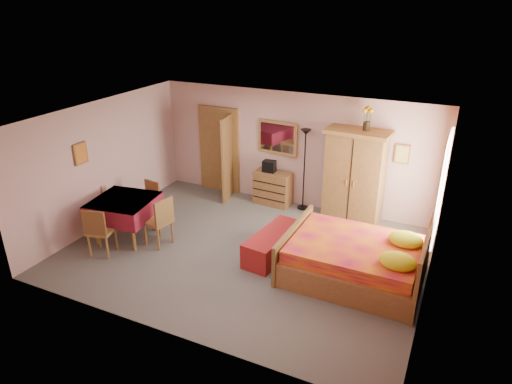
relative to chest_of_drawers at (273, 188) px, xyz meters
The scene contains 23 objects.
floor 2.31m from the chest_of_drawers, 80.42° to the right, with size 6.50×6.50×0.00m, color slate.
ceiling 3.17m from the chest_of_drawers, 80.42° to the right, with size 6.50×6.50×0.00m, color brown.
wall_back 1.01m from the chest_of_drawers, 34.06° to the left, with size 6.50×0.10×2.60m, color #CF9E96.
wall_front 4.84m from the chest_of_drawers, 85.43° to the right, with size 6.50×0.10×2.60m, color #CF9E96.
wall_left 3.75m from the chest_of_drawers, 141.99° to the right, with size 0.10×5.00×2.60m, color #CF9E96.
wall_right 4.36m from the chest_of_drawers, 31.73° to the right, with size 0.10×5.00×2.60m, color #CF9E96.
doorway 1.66m from the chest_of_drawers, behind, with size 1.06×0.12×2.15m, color #9E6B35.
window 3.88m from the chest_of_drawers, 16.22° to the right, with size 0.08×1.40×1.95m, color white.
picture_left 4.23m from the chest_of_drawers, 134.97° to the right, with size 0.04×0.32×0.42m, color orange.
picture_back 2.97m from the chest_of_drawers, ahead, with size 0.30×0.04×0.40m, color #D8BF59.
chest_of_drawers is the anchor object (origin of this frame).
wall_mirror 1.17m from the chest_of_drawers, 90.00° to the left, with size 0.97×0.05×0.77m, color silver.
stereo 0.54m from the chest_of_drawers, 168.05° to the right, with size 0.28×0.21×0.26m, color black.
floor_lamp 0.90m from the chest_of_drawers, ahead, with size 0.24×0.24×1.86m, color black.
wardrobe 1.97m from the chest_of_drawers, ahead, with size 1.29×0.67×2.02m, color olive.
sunflower_vase 2.75m from the chest_of_drawers, ahead, with size 0.20×0.20×0.49m, color yellow.
bed 3.27m from the chest_of_drawers, 41.59° to the right, with size 2.33×1.84×1.08m, color #BE123D.
bench 2.31m from the chest_of_drawers, 66.53° to the right, with size 0.53×1.44×0.48m, color maroon.
dining_table 3.40m from the chest_of_drawers, 126.69° to the right, with size 1.14×1.14×0.84m, color maroon.
chair_south 3.96m from the chest_of_drawers, 120.77° to the right, with size 0.44×0.44×0.97m, color #A77738.
chair_north 2.86m from the chest_of_drawers, 136.35° to the right, with size 0.40×0.40×0.88m, color olive.
chair_west 3.85m from the chest_of_drawers, 136.43° to the right, with size 0.39×0.39×0.86m, color #9E6A35.
chair_east 2.96m from the chest_of_drawers, 115.71° to the right, with size 0.45×0.45×1.00m, color #A86B38.
Camera 1 is at (3.40, -6.71, 4.52)m, focal length 32.00 mm.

